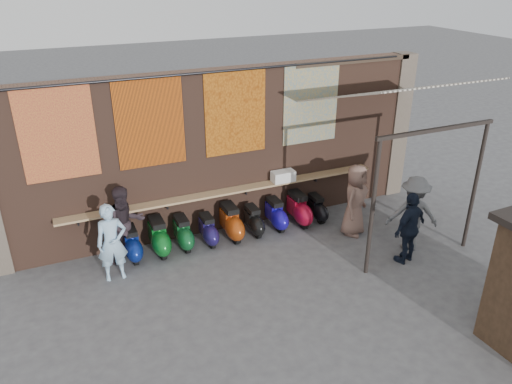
# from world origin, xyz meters

# --- Properties ---
(ground) EXTENTS (70.00, 70.00, 0.00)m
(ground) POSITION_xyz_m (0.00, 0.00, 0.00)
(ground) COLOR #474749
(ground) RESTS_ON ground
(brick_wall) EXTENTS (10.00, 0.40, 4.00)m
(brick_wall) POSITION_xyz_m (0.00, 2.70, 2.00)
(brick_wall) COLOR brown
(brick_wall) RESTS_ON ground
(pier_right) EXTENTS (0.50, 0.50, 4.00)m
(pier_right) POSITION_xyz_m (5.20, 2.70, 2.00)
(pier_right) COLOR #4C4238
(pier_right) RESTS_ON ground
(eating_counter) EXTENTS (8.00, 0.32, 0.05)m
(eating_counter) POSITION_xyz_m (0.00, 2.33, 1.10)
(eating_counter) COLOR #9E7A51
(eating_counter) RESTS_ON brick_wall
(shelf_box) EXTENTS (0.58, 0.31, 0.27)m
(shelf_box) POSITION_xyz_m (1.49, 2.30, 1.26)
(shelf_box) COLOR white
(shelf_box) RESTS_ON eating_counter
(tapestry_redgold) EXTENTS (1.50, 0.02, 2.00)m
(tapestry_redgold) POSITION_xyz_m (-3.60, 2.48, 3.00)
(tapestry_redgold) COLOR maroon
(tapestry_redgold) RESTS_ON brick_wall
(tapestry_sun) EXTENTS (1.50, 0.02, 2.00)m
(tapestry_sun) POSITION_xyz_m (-1.70, 2.48, 3.00)
(tapestry_sun) COLOR orange
(tapestry_sun) RESTS_ON brick_wall
(tapestry_orange) EXTENTS (1.50, 0.02, 2.00)m
(tapestry_orange) POSITION_xyz_m (0.30, 2.48, 3.00)
(tapestry_orange) COLOR #B16016
(tapestry_orange) RESTS_ON brick_wall
(tapestry_multi) EXTENTS (1.50, 0.02, 2.00)m
(tapestry_multi) POSITION_xyz_m (2.30, 2.48, 3.00)
(tapestry_multi) COLOR #2A679C
(tapestry_multi) RESTS_ON brick_wall
(hang_rail) EXTENTS (9.50, 0.06, 0.06)m
(hang_rail) POSITION_xyz_m (0.00, 2.47, 3.98)
(hang_rail) COLOR black
(hang_rail) RESTS_ON brick_wall
(scooter_stool_0) EXTENTS (0.36, 0.80, 0.76)m
(scooter_stool_0) POSITION_xyz_m (-2.46, 2.00, 0.38)
(scooter_stool_0) COLOR navy
(scooter_stool_0) RESTS_ON ground
(scooter_stool_1) EXTENTS (0.40, 0.88, 0.84)m
(scooter_stool_1) POSITION_xyz_m (-1.84, 2.00, 0.42)
(scooter_stool_1) COLOR #0D601E
(scooter_stool_1) RESTS_ON ground
(scooter_stool_2) EXTENTS (0.36, 0.79, 0.75)m
(scooter_stool_2) POSITION_xyz_m (-1.26, 2.02, 0.38)
(scooter_stool_2) COLOR #0F4F24
(scooter_stool_2) RESTS_ON ground
(scooter_stool_3) EXTENTS (0.34, 0.75, 0.71)m
(scooter_stool_3) POSITION_xyz_m (-0.66, 1.97, 0.35)
(scooter_stool_3) COLOR #1B134A
(scooter_stool_3) RESTS_ON ground
(scooter_stool_4) EXTENTS (0.40, 0.89, 0.85)m
(scooter_stool_4) POSITION_xyz_m (-0.06, 1.98, 0.42)
(scooter_stool_4) COLOR #9C3A0E
(scooter_stool_4) RESTS_ON ground
(scooter_stool_5) EXTENTS (0.33, 0.74, 0.70)m
(scooter_stool_5) POSITION_xyz_m (0.52, 1.96, 0.35)
(scooter_stool_5) COLOR black
(scooter_stool_5) RESTS_ON ground
(scooter_stool_6) EXTENTS (0.36, 0.80, 0.76)m
(scooter_stool_6) POSITION_xyz_m (1.16, 2.01, 0.38)
(scooter_stool_6) COLOR #180D99
(scooter_stool_6) RESTS_ON ground
(scooter_stool_7) EXTENTS (0.39, 0.88, 0.83)m
(scooter_stool_7) POSITION_xyz_m (1.80, 1.97, 0.42)
(scooter_stool_7) COLOR maroon
(scooter_stool_7) RESTS_ON ground
(scooter_stool_8) EXTENTS (0.32, 0.71, 0.68)m
(scooter_stool_8) POSITION_xyz_m (2.32, 1.96, 0.34)
(scooter_stool_8) COLOR black
(scooter_stool_8) RESTS_ON ground
(diner_left) EXTENTS (0.63, 0.42, 1.72)m
(diner_left) POSITION_xyz_m (-2.94, 1.40, 0.86)
(diner_left) COLOR #9AC1E0
(diner_left) RESTS_ON ground
(diner_right) EXTENTS (0.99, 0.83, 1.81)m
(diner_right) POSITION_xyz_m (-2.54, 2.00, 0.90)
(diner_right) COLOR #281F25
(diner_right) RESTS_ON ground
(shopper_navy) EXTENTS (1.07, 0.67, 1.70)m
(shopper_navy) POSITION_xyz_m (3.19, -0.57, 0.85)
(shopper_navy) COLOR black
(shopper_navy) RESTS_ON ground
(shopper_grey) EXTENTS (1.36, 1.16, 1.82)m
(shopper_grey) POSITION_xyz_m (3.62, -0.14, 0.91)
(shopper_grey) COLOR slate
(shopper_grey) RESTS_ON ground
(shopper_tan) EXTENTS (1.06, 0.99, 1.83)m
(shopper_tan) POSITION_xyz_m (2.81, 1.00, 0.91)
(shopper_tan) COLOR #79594D
(shopper_tan) RESTS_ON ground
(awning_canvas) EXTENTS (3.20, 3.28, 0.97)m
(awning_canvas) POSITION_xyz_m (3.50, 0.90, 3.55)
(awning_canvas) COLOR beige
(awning_canvas) RESTS_ON brick_wall
(awning_ledger) EXTENTS (3.30, 0.08, 0.12)m
(awning_ledger) POSITION_xyz_m (3.50, 2.49, 3.95)
(awning_ledger) COLOR #33261C
(awning_ledger) RESTS_ON brick_wall
(awning_header) EXTENTS (3.00, 0.08, 0.08)m
(awning_header) POSITION_xyz_m (3.50, -0.60, 3.08)
(awning_header) COLOR black
(awning_header) RESTS_ON awning_post_left
(awning_post_left) EXTENTS (0.09, 0.09, 3.10)m
(awning_post_left) POSITION_xyz_m (2.10, -0.60, 1.55)
(awning_post_left) COLOR black
(awning_post_left) RESTS_ON ground
(awning_post_right) EXTENTS (0.09, 0.09, 3.10)m
(awning_post_right) POSITION_xyz_m (4.90, -0.60, 1.55)
(awning_post_right) COLOR black
(awning_post_right) RESTS_ON ground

